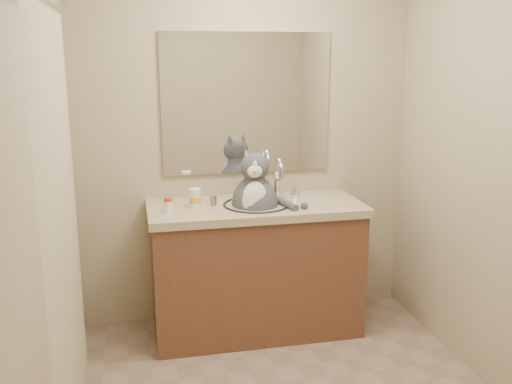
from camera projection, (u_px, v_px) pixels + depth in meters
room at (302, 183)px, 2.56m from camera, size 2.22×2.52×2.42m
vanity at (256, 265)px, 3.65m from camera, size 1.34×0.59×1.12m
mirror at (247, 104)px, 3.67m from camera, size 1.10×0.02×0.90m
shower_curtain at (63, 227)px, 2.48m from camera, size 0.02×1.30×1.93m
cat at (255, 201)px, 3.53m from camera, size 0.40×0.40×0.58m
pill_bottle_redcap at (168, 205)px, 3.37m from camera, size 0.05×0.05×0.09m
pill_bottle_orange at (195, 199)px, 3.46m from camera, size 0.08×0.08×0.12m
grey_canister at (213, 201)px, 3.52m from camera, size 0.05×0.05×0.06m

